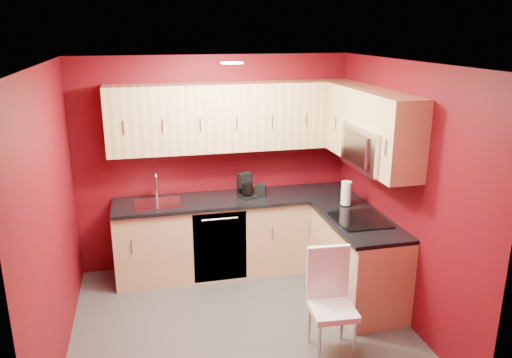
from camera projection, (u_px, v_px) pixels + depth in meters
name	position (u px, v px, depth m)	size (l,w,h in m)	color
floor	(241.00, 326.00, 4.86)	(3.20, 3.20, 0.00)	#454340
ceiling	(239.00, 63.00, 4.13)	(3.20, 3.20, 0.00)	white
wall_back	(215.00, 163.00, 5.89)	(3.20, 3.20, 0.00)	#5E090D
wall_front	(288.00, 285.00, 3.10)	(3.20, 3.20, 0.00)	#5E090D
wall_left	(52.00, 220.00, 4.15)	(3.00, 3.00, 0.00)	#5E090D
wall_right	(401.00, 192.00, 4.85)	(3.00, 3.00, 0.00)	#5E090D
base_cabinets_back	(237.00, 235.00, 5.90)	(2.80, 0.60, 0.87)	tan
base_cabinets_right	(357.00, 260.00, 5.25)	(0.60, 1.30, 0.87)	tan
countertop_back	(237.00, 199.00, 5.75)	(2.80, 0.63, 0.04)	black
countertop_right	(359.00, 221.00, 5.10)	(0.63, 1.27, 0.04)	black
upper_cabinets_back	(234.00, 117.00, 5.61)	(2.80, 0.35, 0.75)	#E8BF83
upper_cabinets_right	(369.00, 120.00, 5.03)	(0.35, 1.55, 0.75)	#E8BF83
microwave	(375.00, 148.00, 4.87)	(0.42, 0.76, 0.42)	silver
cooktop	(360.00, 220.00, 5.06)	(0.50, 0.55, 0.01)	black
sink	(157.00, 200.00, 5.55)	(0.52, 0.42, 0.35)	silver
dishwasher_front	(220.00, 247.00, 5.57)	(0.60, 0.02, 0.82)	black
downlight	(232.00, 63.00, 4.42)	(0.20, 0.20, 0.01)	white
coffee_maker	(247.00, 186.00, 5.71)	(0.17, 0.22, 0.28)	black
napkin_holder	(260.00, 190.00, 5.80)	(0.12, 0.12, 0.13)	black
paper_towel	(346.00, 193.00, 5.46)	(0.15, 0.15, 0.27)	white
dining_chair	(333.00, 304.00, 4.34)	(0.38, 0.40, 0.95)	white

